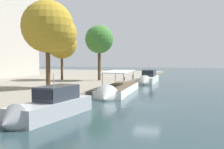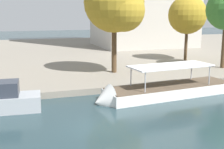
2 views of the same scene
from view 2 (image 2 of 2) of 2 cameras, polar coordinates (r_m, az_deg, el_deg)
name	(u,v)px [view 2 (image 2 of 2)]	position (r m, az deg, el deg)	size (l,w,h in m)	color
ground_plane	(102,127)	(20.34, -1.87, -9.95)	(220.00, 220.00, 0.00)	#23383D
dock_promenade	(45,54)	(54.27, -12.58, 3.86)	(120.00, 55.00, 0.60)	gray
tour_boat_2	(160,93)	(27.48, 9.14, -3.51)	(13.74, 4.38, 4.05)	silver
tree_0	(188,15)	(45.25, 14.35, 11.02)	(5.92, 5.48, 9.30)	#4C3823
tree_3	(116,4)	(34.27, 0.83, 13.24)	(6.84, 7.08, 11.46)	#4C3823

